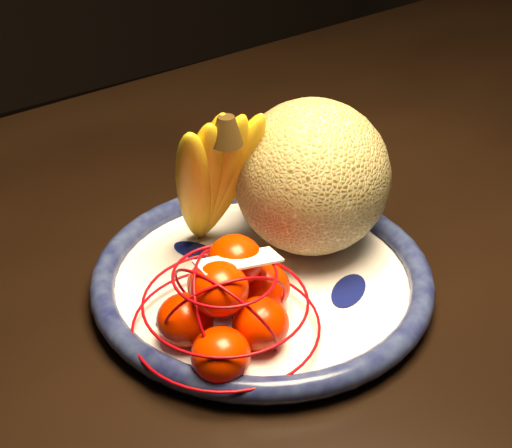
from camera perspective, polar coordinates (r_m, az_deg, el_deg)
dining_table at (r=0.98m, az=11.19°, el=-1.39°), size 1.60×0.99×0.79m
fruit_bowl at (r=0.75m, az=0.45°, el=-3.99°), size 0.32×0.32×0.03m
cantaloupe at (r=0.76m, az=4.07°, el=3.44°), size 0.15×0.15×0.15m
banana_bunch at (r=0.74m, az=-3.29°, el=3.61°), size 0.12×0.11×0.17m
mandarin_bag at (r=0.67m, az=-2.07°, el=-5.83°), size 0.22×0.22×0.10m
price_tag at (r=0.65m, az=-1.28°, el=-2.70°), size 0.08×0.04×0.01m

